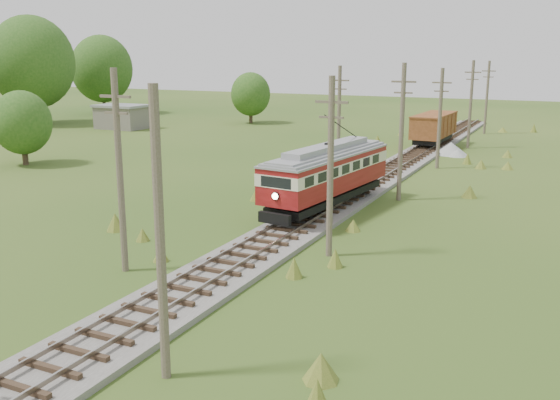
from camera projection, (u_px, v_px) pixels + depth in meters
The scene contains 17 objects.
railbed_main at pixel (367, 185), 45.64m from camera, with size 3.60×96.00×0.57m.
streetcar at pixel (327, 171), 38.14m from camera, with size 4.10×12.12×5.48m.
gondola at pixel (434, 127), 64.54m from camera, with size 3.17×8.90×2.92m.
gravel_pile at pixel (452, 149), 60.10m from camera, with size 3.30×3.50×1.20m.
utility_pole_r_1 at pixel (160, 238), 17.94m from camera, with size 0.30×0.30×8.80m.
utility_pole_r_2 at pixel (330, 166), 29.25m from camera, with size 1.60×0.30×8.60m.
utility_pole_r_3 at pixel (401, 131), 40.63m from camera, with size 1.60×0.30×9.00m.
utility_pole_r_4 at pixel (440, 118), 52.18m from camera, with size 1.60×0.30×8.40m.
utility_pole_r_5 at pixel (471, 104), 63.35m from camera, with size 1.60×0.30×8.90m.
utility_pole_r_6 at pixel (487, 97), 74.85m from camera, with size 1.60×0.30×8.70m.
utility_pole_l_a at pixel (120, 170), 27.11m from camera, with size 1.60×0.30×9.00m.
utility_pole_l_b at pixel (339, 117), 51.83m from camera, with size 1.60×0.30×8.60m.
tree_left_4 at pixel (32, 62), 84.13m from camera, with size 11.34×11.34×14.61m.
tree_left_5 at pixel (102, 69), 99.29m from camera, with size 9.66×9.66×12.44m.
tree_mid_a at pixel (251, 94), 86.40m from camera, with size 5.46×5.46×7.03m.
tree_mid_c at pixel (22, 123), 54.02m from camera, with size 5.04×5.04×6.49m.
shed at pixel (122, 117), 80.65m from camera, with size 6.40×4.40×3.10m.
Camera 1 is at (13.70, -8.99, 9.60)m, focal length 40.00 mm.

